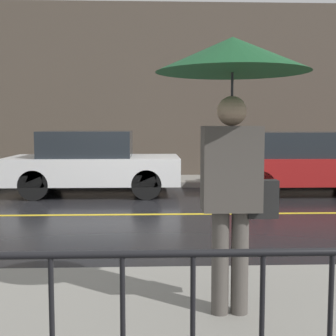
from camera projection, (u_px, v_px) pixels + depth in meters
ground_plane at (143, 215)px, 8.63m from camera, size 80.00×80.00×0.00m
sidewalk_far at (145, 181)px, 13.15m from camera, size 28.00×1.82×0.14m
lane_marking at (143, 214)px, 8.63m from camera, size 25.20×0.12×0.01m
building_storefront at (145, 92)px, 13.97m from camera, size 28.00×0.30×5.23m
railing_foreground at (123, 332)px, 2.05m from camera, size 12.00×0.04×0.97m
pedestrian at (233, 90)px, 3.60m from camera, size 1.19×1.19×2.18m
car_white at (92, 163)px, 11.04m from camera, size 3.98×1.85×1.50m
car_red at (305, 162)px, 11.25m from camera, size 4.29×1.94×1.48m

